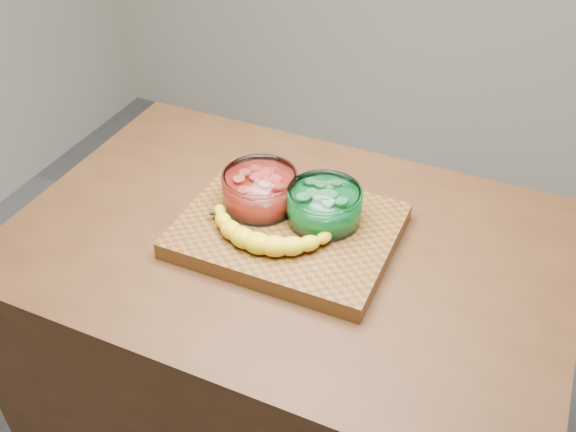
% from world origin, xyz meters
% --- Properties ---
extents(counter, '(1.20, 0.80, 0.90)m').
position_xyz_m(counter, '(0.00, 0.00, 0.45)').
color(counter, '#4B2C16').
rests_on(counter, ground).
extents(cutting_board, '(0.45, 0.35, 0.04)m').
position_xyz_m(cutting_board, '(0.00, 0.00, 0.92)').
color(cutting_board, brown).
rests_on(cutting_board, counter).
extents(bowl_red, '(0.17, 0.17, 0.08)m').
position_xyz_m(bowl_red, '(-0.08, 0.04, 0.98)').
color(bowl_red, white).
rests_on(bowl_red, cutting_board).
extents(bowl_green, '(0.16, 0.16, 0.07)m').
position_xyz_m(bowl_green, '(0.06, 0.05, 0.98)').
color(bowl_green, white).
rests_on(bowl_green, cutting_board).
extents(banana, '(0.30, 0.14, 0.04)m').
position_xyz_m(banana, '(-0.02, -0.07, 0.96)').
color(banana, yellow).
rests_on(banana, cutting_board).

